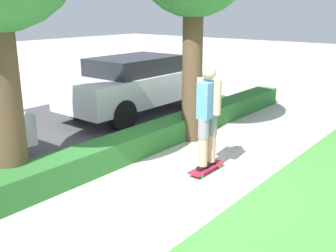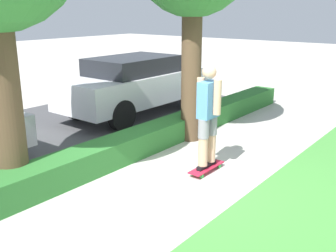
{
  "view_description": "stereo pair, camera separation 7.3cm",
  "coord_description": "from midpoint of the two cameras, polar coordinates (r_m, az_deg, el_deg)",
  "views": [
    {
      "loc": [
        -4.92,
        -3.58,
        2.81
      ],
      "look_at": [
        0.24,
        0.6,
        0.83
      ],
      "focal_mm": 42.0,
      "sensor_mm": 36.0,
      "label": 1
    },
    {
      "loc": [
        -4.97,
        -3.52,
        2.81
      ],
      "look_at": [
        0.24,
        0.6,
        0.83
      ],
      "focal_mm": 42.0,
      "sensor_mm": 36.0,
      "label": 2
    }
  ],
  "objects": [
    {
      "name": "hedge_row",
      "position": [
        7.59,
        -6.75,
        -3.34
      ],
      "size": [
        12.83,
        0.6,
        0.48
      ],
      "color": "#2D702D",
      "rests_on": "ground_plane"
    },
    {
      "name": "street_asphalt",
      "position": [
        9.61,
        -17.64,
        -1.19
      ],
      "size": [
        12.83,
        5.0,
        0.01
      ],
      "color": "#474749",
      "rests_on": "ground_plane"
    },
    {
      "name": "ground_plane",
      "position": [
        6.7,
        3.05,
        -8.22
      ],
      "size": [
        60.0,
        60.0,
        0.0
      ],
      "primitive_type": "plane",
      "color": "#BCB7AD"
    },
    {
      "name": "skater_person",
      "position": [
        6.8,
        6.17,
        1.7
      ],
      "size": [
        0.52,
        0.47,
        1.83
      ],
      "color": "black",
      "rests_on": "skateboard"
    },
    {
      "name": "parked_car_middle",
      "position": [
        10.84,
        -4.23,
        6.19
      ],
      "size": [
        4.55,
        1.83,
        1.59
      ],
      "rotation": [
        0.0,
        0.0,
        0.0
      ],
      "color": "silver",
      "rests_on": "ground_plane"
    },
    {
      "name": "skateboard",
      "position": [
        7.12,
        5.92,
        -6.07
      ],
      "size": [
        0.85,
        0.24,
        0.1
      ],
      "color": "red",
      "rests_on": "ground_plane"
    }
  ]
}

